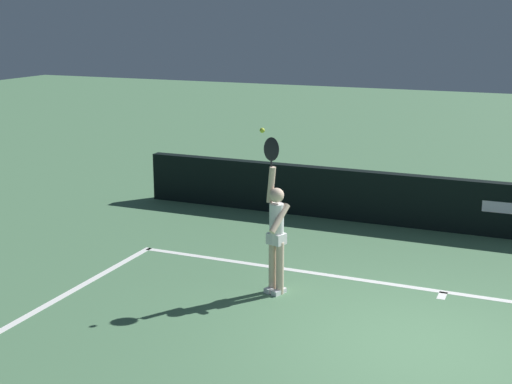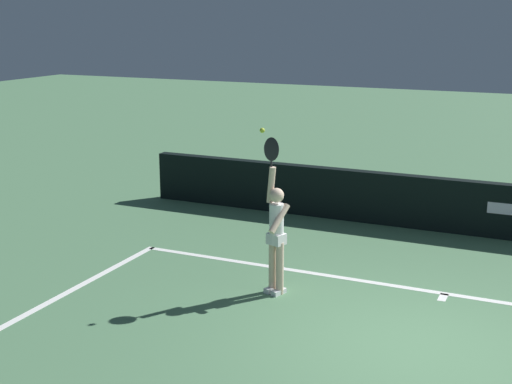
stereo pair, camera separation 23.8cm
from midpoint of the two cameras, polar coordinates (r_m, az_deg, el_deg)
ground_plane at (r=9.17m, az=13.42°, el=-11.90°), size 60.00×60.00×0.00m
court_lines at (r=8.51m, az=12.39°, el=-13.99°), size 10.15×5.43×0.00m
back_wall at (r=13.67m, az=17.68°, el=-1.26°), size 13.36×0.24×1.00m
tennis_player at (r=10.23m, az=2.26°, el=-3.12°), size 0.45×0.43×2.30m
tennis_ball at (r=9.96m, az=1.18°, el=4.92°), size 0.07×0.07×0.07m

